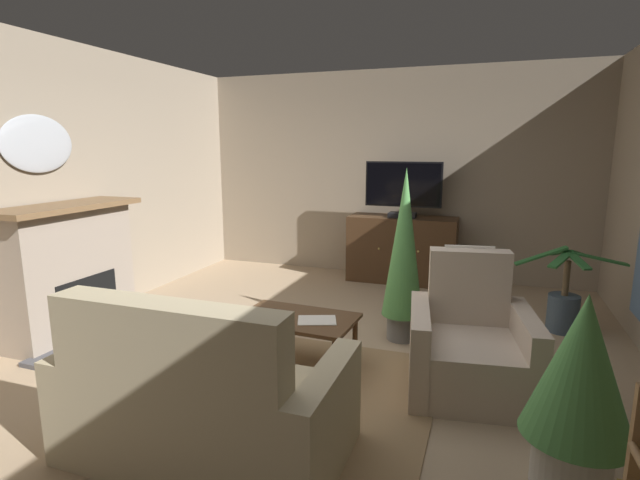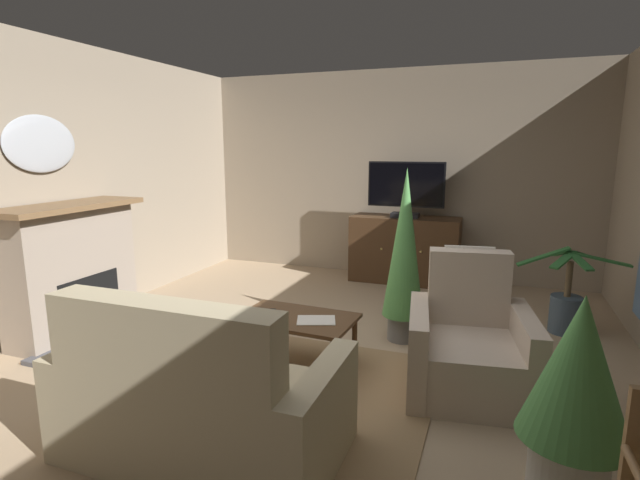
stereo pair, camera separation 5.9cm
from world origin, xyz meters
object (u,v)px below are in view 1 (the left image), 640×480
Objects in this scene: television at (403,188)px; potted_plant_leafy_by_curtain at (564,306)px; coffee_table at (297,322)px; tv_remote at (271,313)px; folded_newspaper at (317,320)px; fireplace at (71,274)px; armchair_facing_sofa at (470,347)px; wall_mirror_oval at (37,144)px; sofa_floral at (202,404)px; potted_plant_on_hearth_side at (580,383)px; potted_plant_tall_palm_by_window at (404,250)px; cat at (177,350)px; tv_cabinet at (402,251)px.

potted_plant_leafy_by_curtain is at bearing -33.86° from television.
tv_remote is at bearing -174.20° from coffee_table.
folded_newspaper is at bearing -93.55° from television.
armchair_facing_sofa is at bearing 2.62° from fireplace.
armchair_facing_sofa is at bearing 3.64° from coffee_table.
wall_mirror_oval is at bearing -160.59° from potted_plant_leafy_by_curtain.
fireplace is 1.88× the size of wall_mirror_oval.
potted_plant_on_hearth_side reaches higher than sofa_floral.
wall_mirror_oval is 2.88m from coffee_table.
potted_plant_on_hearth_side is at bearing -9.99° from wall_mirror_oval.
fireplace is at bearing 151.26° from sofa_floral.
sofa_floral is (-0.06, -1.28, -0.04)m from coffee_table.
wall_mirror_oval is 3.47m from potted_plant_tall_palm_by_window.
cat is at bearing -87.42° from tv_remote.
folded_newspaper is 1.91m from potted_plant_on_hearth_side.
tv_cabinet is 4.13m from sofa_floral.
tv_remote is at bearing 17.44° from cat.
tv_cabinet is 1.39× the size of armchair_facing_sofa.
wall_mirror_oval is at bearing -134.59° from tv_cabinet.
folded_newspaper is 0.19× the size of potted_plant_tall_palm_by_window.
folded_newspaper is 1.10m from potted_plant_tall_palm_by_window.
wall_mirror_oval is 5.17m from potted_plant_leafy_by_curtain.
coffee_table is 1.05m from cat.
coffee_table is at bearing 14.97° from cat.
armchair_facing_sofa is (0.99, -2.68, -0.94)m from television.
fireplace is 3.11m from potted_plant_tall_palm_by_window.
folded_newspaper is 1.28m from sofa_floral.
potted_plant_leafy_by_curtain is 0.93× the size of potted_plant_on_hearth_side.
television is 3.01m from armchair_facing_sofa.
tv_cabinet is 2.90m from tv_remote.
cat is at bearing 171.09° from folded_newspaper.
tv_remote is (2.04, 0.06, -0.17)m from fireplace.
potted_plant_tall_palm_by_window reaches higher than television.
cat is (-1.17, -0.23, -0.32)m from folded_newspaper.
wall_mirror_oval is at bearing 170.01° from potted_plant_on_hearth_side.
cat is (-1.69, -1.10, -0.75)m from potted_plant_tall_palm_by_window.
potted_plant_on_hearth_side is 1.60× the size of cat.
cat is at bearing -165.03° from coffee_table.
fireplace is at bearing -132.54° from television.
cat is at bearing -113.46° from tv_cabinet.
tv_cabinet is 4.67× the size of folded_newspaper.
potted_plant_leafy_by_curtain is at bearing -35.01° from tv_cabinet.
tv_remote is 0.17× the size of potted_plant_leafy_by_curtain.
potted_plant_leafy_by_curtain is at bearing 52.15° from sofa_floral.
wall_mirror_oval is 0.48× the size of sofa_floral.
potted_plant_on_hearth_side is at bearing -24.24° from coffee_table.
wall_mirror_oval is at bearing -178.19° from coffee_table.
coffee_table is at bearing 80.94° from tv_remote.
coffee_table is 0.95× the size of armchair_facing_sofa.
armchair_facing_sofa is (1.34, 0.09, -0.06)m from coffee_table.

